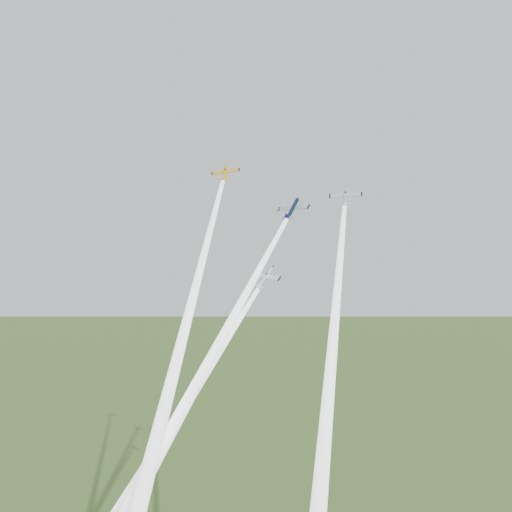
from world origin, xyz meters
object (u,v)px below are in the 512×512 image
plane_yellow (225,172)px  plane_silver_low (265,278)px  plane_silver_right (346,196)px  plane_navy (292,209)px

plane_yellow → plane_silver_low: 29.32m
plane_yellow → plane_silver_right: (28.87, 2.45, -6.71)m
plane_yellow → plane_navy: plane_yellow is taller
plane_navy → plane_yellow: bearing=-178.2°
plane_yellow → plane_silver_low: (16.00, -7.68, -23.33)m
plane_navy → plane_silver_low: size_ratio=1.11×
plane_yellow → plane_silver_low: bearing=-49.2°
plane_silver_right → plane_yellow: bearing=163.1°
plane_silver_right → plane_silver_low: size_ratio=0.97×
plane_navy → plane_silver_low: plane_navy is taller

